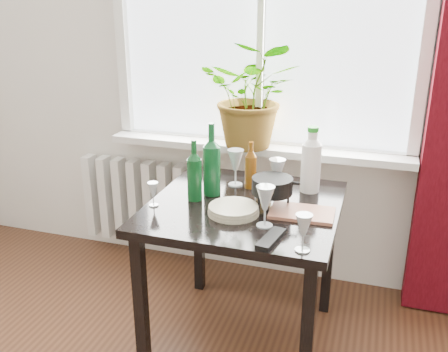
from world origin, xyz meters
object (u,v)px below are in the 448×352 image
(wine_bottle_right, at_px, (212,159))
(wineglass_front_right, at_px, (265,206))
(table, at_px, (244,222))
(wine_bottle_left, at_px, (194,170))
(cleaning_bottle, at_px, (311,158))
(fondue_pot, at_px, (272,193))
(bottle_amber, at_px, (251,165))
(wineglass_back_center, at_px, (277,177))
(radiator, at_px, (143,202))
(plate_stack, at_px, (233,210))
(wineglass_back_left, at_px, (236,167))
(wineglass_far_right, at_px, (303,232))
(wineglass_front_left, at_px, (153,194))
(tv_remote, at_px, (271,239))
(cutting_board, at_px, (302,213))
(potted_plant, at_px, (253,95))

(wine_bottle_right, height_order, wineglass_front_right, wine_bottle_right)
(table, height_order, wine_bottle_right, wine_bottle_right)
(wine_bottle_left, distance_m, cleaning_bottle, 0.56)
(wine_bottle_right, relative_size, fondue_pot, 1.69)
(wine_bottle_right, height_order, bottle_amber, wine_bottle_right)
(wineglass_back_center, relative_size, fondue_pot, 0.89)
(radiator, relative_size, plate_stack, 3.55)
(wineglass_back_left, distance_m, plate_stack, 0.35)
(radiator, height_order, wineglass_far_right, wineglass_far_right)
(wineglass_front_left, relative_size, plate_stack, 0.50)
(wine_bottle_right, relative_size, tv_remote, 1.89)
(wineglass_back_left, xyz_separation_m, fondue_pot, (0.23, -0.22, -0.02))
(radiator, distance_m, tv_remote, 1.46)
(radiator, distance_m, wine_bottle_left, 1.03)
(wineglass_front_right, distance_m, wineglass_front_left, 0.53)
(cutting_board, bearing_deg, wineglass_front_left, -170.38)
(table, height_order, potted_plant, potted_plant)
(potted_plant, bearing_deg, table, -78.80)
(bottle_amber, bearing_deg, wine_bottle_right, -138.00)
(wine_bottle_left, xyz_separation_m, cleaning_bottle, (0.49, 0.27, 0.02))
(wineglass_front_right, relative_size, cutting_board, 0.65)
(table, distance_m, wineglass_back_center, 0.26)
(wine_bottle_right, xyz_separation_m, cutting_board, (0.45, -0.10, -0.17))
(cleaning_bottle, xyz_separation_m, wineglass_front_left, (-0.64, -0.40, -0.11))
(wine_bottle_left, distance_m, wineglass_back_center, 0.39)
(wineglass_back_left, relative_size, plate_stack, 0.84)
(wine_bottle_left, relative_size, plate_stack, 1.28)
(wine_bottle_right, xyz_separation_m, tv_remote, (0.38, -0.39, -0.17))
(potted_plant, relative_size, wineglass_back_left, 3.03)
(wineglass_back_center, bearing_deg, radiator, 153.15)
(cutting_board, bearing_deg, wineglass_far_right, -80.43)
(table, distance_m, potted_plant, 0.73)
(wineglass_back_left, xyz_separation_m, cutting_board, (0.38, -0.25, -0.09))
(wineglass_far_right, relative_size, cutting_board, 0.55)
(wineglass_far_right, xyz_separation_m, tv_remote, (-0.13, 0.04, -0.07))
(radiator, xyz_separation_m, wineglass_back_left, (0.74, -0.42, 0.45))
(radiator, bearing_deg, wine_bottle_left, -46.72)
(wineglass_far_right, xyz_separation_m, wineglass_front_left, (-0.71, 0.21, -0.02))
(cleaning_bottle, bearing_deg, wineglass_front_left, -148.36)
(wineglass_back_center, bearing_deg, wineglass_back_left, 162.88)
(table, bearing_deg, wineglass_back_center, 50.29)
(table, distance_m, tv_remote, 0.39)
(potted_plant, height_order, wineglass_back_center, potted_plant)
(cleaning_bottle, relative_size, plate_stack, 1.47)
(radiator, distance_m, wine_bottle_right, 1.03)
(wineglass_back_left, relative_size, wineglass_front_left, 1.66)
(cleaning_bottle, height_order, plate_stack, cleaning_bottle)
(radiator, height_order, fondue_pot, fondue_pot)
(potted_plant, xyz_separation_m, wineglass_front_left, (-0.28, -0.69, -0.34))
(table, height_order, bottle_amber, bottle_amber)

